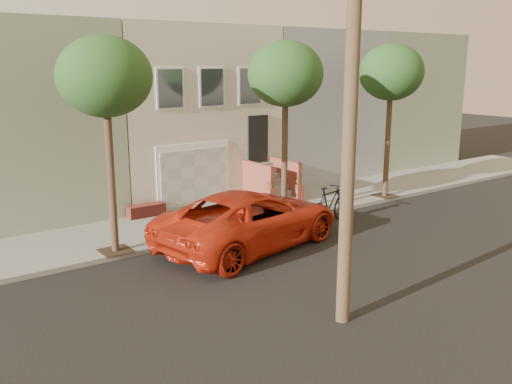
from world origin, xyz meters
TOP-DOWN VIEW (x-y plane):
  - ground at (0.00, 0.00)m, footprint 90.00×90.00m
  - sidewalk at (0.00, 5.35)m, footprint 40.00×3.70m
  - house_row at (0.00, 11.19)m, footprint 33.10×11.70m
  - tree_left at (-5.50, 3.90)m, footprint 2.70×2.57m
  - tree_mid at (1.00, 3.90)m, footprint 2.70×2.57m
  - tree_right at (6.50, 3.90)m, footprint 2.70×2.57m
  - pickup_truck at (-1.72, 2.21)m, footprint 6.94×4.25m
  - motorcycle at (2.07, 2.62)m, footprint 2.41×1.11m

SIDE VIEW (x-z plane):
  - ground at x=0.00m, z-range 0.00..0.00m
  - sidewalk at x=0.00m, z-range 0.00..0.15m
  - motorcycle at x=2.07m, z-range 0.00..1.40m
  - pickup_truck at x=-1.72m, z-range 0.00..1.80m
  - house_row at x=0.00m, z-range 0.14..7.14m
  - tree_left at x=-5.50m, z-range 2.11..8.41m
  - tree_mid at x=1.00m, z-range 2.11..8.41m
  - tree_right at x=6.50m, z-range 2.11..8.41m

